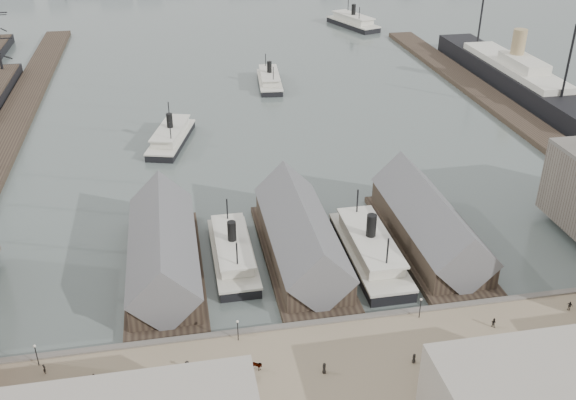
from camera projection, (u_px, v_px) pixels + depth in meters
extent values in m
plane|color=#495551|center=(320.00, 312.00, 110.30)|extent=(900.00, 900.00, 0.00)
cube|color=#7F6F56|center=(353.00, 392.00, 92.52)|extent=(180.00, 30.00, 2.00)
cube|color=#59544C|center=(328.00, 326.00, 105.25)|extent=(180.00, 1.20, 2.30)
cube|color=#2D231C|center=(12.00, 124.00, 185.24)|extent=(10.00, 220.00, 1.60)
cube|color=#2D231C|center=(497.00, 103.00, 200.59)|extent=(10.00, 180.00, 1.60)
cube|color=#2D231C|center=(165.00, 273.00, 119.58)|extent=(14.00, 42.00, 1.20)
cube|color=#2D231C|center=(164.00, 256.00, 118.97)|extent=(12.00, 36.00, 5.00)
cube|color=#59595B|center=(162.00, 244.00, 117.74)|extent=(12.60, 37.00, 12.60)
cube|color=#2D231C|center=(302.00, 258.00, 123.85)|extent=(14.00, 42.00, 1.20)
cube|color=#2D231C|center=(301.00, 242.00, 123.25)|extent=(12.00, 36.00, 5.00)
cube|color=#59595B|center=(301.00, 230.00, 122.01)|extent=(12.60, 37.00, 12.60)
cube|color=#2D231C|center=(429.00, 245.00, 128.13)|extent=(14.00, 42.00, 1.20)
cube|color=#2D231C|center=(428.00, 229.00, 127.52)|extent=(12.00, 36.00, 5.00)
cube|color=#59595B|center=(430.00, 218.00, 126.29)|extent=(12.60, 37.00, 12.60)
cylinder|color=black|center=(37.00, 356.00, 95.04)|extent=(0.16, 0.16, 3.60)
sphere|color=beige|center=(34.00, 346.00, 94.14)|extent=(0.44, 0.44, 0.44)
cylinder|color=black|center=(238.00, 331.00, 99.97)|extent=(0.16, 0.16, 3.60)
sphere|color=beige|center=(237.00, 322.00, 99.07)|extent=(0.44, 0.44, 0.44)
cylinder|color=black|center=(420.00, 309.00, 104.90)|extent=(0.16, 0.16, 3.60)
sphere|color=beige|center=(421.00, 299.00, 104.00)|extent=(0.44, 0.44, 0.44)
cube|color=black|center=(233.00, 257.00, 123.72)|extent=(7.39, 25.87, 1.66)
cube|color=beige|center=(233.00, 252.00, 123.15)|extent=(7.76, 25.87, 0.46)
cube|color=beige|center=(233.00, 246.00, 122.54)|extent=(6.00, 18.48, 2.03)
cube|color=beige|center=(232.00, 241.00, 121.93)|extent=(6.47, 20.32, 0.37)
cylinder|color=black|center=(232.00, 232.00, 120.96)|extent=(1.66, 1.66, 4.16)
cylinder|color=black|center=(227.00, 211.00, 128.24)|extent=(0.28, 0.28, 5.54)
cylinder|color=black|center=(237.00, 256.00, 113.86)|extent=(0.28, 0.28, 5.54)
cube|color=black|center=(369.00, 255.00, 124.12)|extent=(8.40, 29.38, 1.89)
cube|color=beige|center=(370.00, 249.00, 123.47)|extent=(8.82, 29.38, 0.52)
cube|color=beige|center=(370.00, 243.00, 122.77)|extent=(6.82, 20.99, 2.31)
cube|color=beige|center=(371.00, 236.00, 122.08)|extent=(7.35, 23.09, 0.42)
cylinder|color=black|center=(371.00, 226.00, 120.98)|extent=(1.89, 1.89, 4.72)
cylinder|color=black|center=(357.00, 203.00, 129.25)|extent=(0.31, 0.31, 6.30)
cylinder|color=black|center=(387.00, 254.00, 112.91)|extent=(0.31, 0.31, 6.30)
cube|color=black|center=(171.00, 141.00, 174.38)|extent=(14.11, 26.55, 1.64)
cube|color=beige|center=(171.00, 137.00, 173.81)|extent=(14.46, 26.65, 0.46)
cube|color=beige|center=(171.00, 132.00, 173.21)|extent=(10.76, 19.16, 2.01)
cube|color=beige|center=(170.00, 128.00, 172.60)|extent=(11.71, 21.04, 0.36)
cylinder|color=black|center=(170.00, 121.00, 171.65)|extent=(1.64, 1.64, 4.10)
cylinder|color=black|center=(169.00, 111.00, 178.84)|extent=(0.27, 0.27, 5.47)
cylinder|color=black|center=(171.00, 133.00, 164.64)|extent=(0.27, 0.27, 5.47)
cube|color=black|center=(270.00, 83.00, 218.48)|extent=(9.25, 25.21, 1.59)
cube|color=beige|center=(270.00, 80.00, 217.94)|extent=(9.61, 25.24, 0.44)
cube|color=beige|center=(269.00, 76.00, 217.35)|extent=(7.30, 18.07, 1.94)
cube|color=beige|center=(269.00, 73.00, 216.77)|extent=(7.90, 19.87, 0.35)
cylinder|color=black|center=(269.00, 67.00, 215.85)|extent=(1.59, 1.59, 3.97)
cylinder|color=black|center=(266.00, 61.00, 222.79)|extent=(0.26, 0.26, 5.29)
cylinder|color=black|center=(273.00, 75.00, 209.07)|extent=(0.26, 0.26, 5.29)
cube|color=black|center=(353.00, 25.00, 292.80)|extent=(18.37, 31.34, 1.94)
cube|color=beige|center=(353.00, 22.00, 292.13)|extent=(18.78, 31.48, 0.54)
cube|color=beige|center=(353.00, 18.00, 291.41)|extent=(13.92, 22.67, 2.37)
cube|color=beige|center=(353.00, 15.00, 290.70)|extent=(15.16, 24.88, 0.43)
cylinder|color=black|center=(354.00, 10.00, 289.57)|extent=(1.94, 1.94, 4.85)
cylinder|color=black|center=(348.00, 6.00, 298.07)|extent=(0.32, 0.32, 6.47)
cylinder|color=black|center=(360.00, 15.00, 281.28)|extent=(0.32, 0.32, 6.47)
cube|color=black|center=(513.00, 78.00, 216.48)|extent=(13.23, 96.66, 6.10)
cube|color=beige|center=(515.00, 66.00, 214.56)|extent=(11.19, 55.96, 2.03)
cube|color=beige|center=(524.00, 63.00, 208.95)|extent=(8.14, 20.35, 3.05)
cylinder|color=tan|center=(518.00, 45.00, 211.18)|extent=(4.48, 4.48, 10.17)
imported|color=black|center=(90.00, 380.00, 92.06)|extent=(1.67, 1.54, 1.59)
cube|color=#3F2D21|center=(71.00, 384.00, 91.15)|extent=(2.84, 1.98, 0.25)
cylinder|color=black|center=(72.00, 390.00, 90.75)|extent=(1.09, 0.29, 1.10)
cylinder|color=black|center=(71.00, 383.00, 91.89)|extent=(1.09, 0.29, 1.10)
imported|color=black|center=(256.00, 366.00, 94.55)|extent=(2.15, 1.58, 1.65)
cube|color=#3F2D21|center=(241.00, 373.00, 93.24)|extent=(2.98, 2.39, 0.25)
cylinder|color=black|center=(243.00, 377.00, 92.89)|extent=(1.04, 0.50, 1.10)
cylinder|color=black|center=(238.00, 372.00, 93.92)|extent=(1.04, 0.50, 1.10)
imported|color=black|center=(464.00, 394.00, 89.57)|extent=(1.70, 1.89, 1.66)
cube|color=#3F2D21|center=(448.00, 399.00, 88.68)|extent=(2.84, 1.97, 0.25)
cylinder|color=black|center=(445.00, 397.00, 89.42)|extent=(1.10, 0.29, 1.10)
imported|color=black|center=(44.00, 369.00, 94.04)|extent=(0.62, 0.72, 1.66)
imported|color=black|center=(187.00, 365.00, 94.67)|extent=(1.19, 1.15, 1.63)
imported|color=black|center=(324.00, 368.00, 94.07)|extent=(0.72, 0.96, 1.79)
imported|color=black|center=(440.00, 386.00, 90.82)|extent=(0.49, 0.67, 1.82)
imported|color=black|center=(494.00, 322.00, 103.37)|extent=(0.99, 1.01, 1.64)
imported|color=black|center=(564.00, 391.00, 90.20)|extent=(0.95, 1.21, 1.64)
imported|color=black|center=(570.00, 306.00, 107.19)|extent=(0.98, 0.99, 1.68)
imported|color=black|center=(414.00, 358.00, 96.01)|extent=(0.94, 0.86, 1.62)
imported|color=black|center=(571.00, 329.00, 101.85)|extent=(1.00, 1.05, 1.70)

